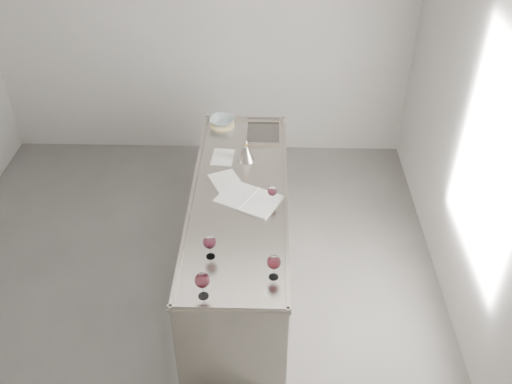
{
  "coord_description": "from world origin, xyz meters",
  "views": [
    {
      "loc": [
        0.73,
        -3.28,
        3.64
      ],
      "look_at": [
        0.64,
        0.23,
        1.02
      ],
      "focal_mm": 40.0,
      "sensor_mm": 36.0,
      "label": 1
    }
  ],
  "objects_px": {
    "counter": "(240,239)",
    "wine_funnel": "(246,154)",
    "wine_glass_left": "(210,243)",
    "wine_glass_middle": "(202,281)",
    "notebook": "(249,199)",
    "wine_glass_right": "(274,263)",
    "wine_glass_small": "(272,192)",
    "ceramic_bowl": "(222,121)"
  },
  "relations": [
    {
      "from": "counter",
      "to": "wine_glass_middle",
      "type": "relative_size",
      "value": 12.53
    },
    {
      "from": "wine_glass_middle",
      "to": "wine_glass_small",
      "type": "bearing_deg",
      "value": 66.22
    },
    {
      "from": "wine_glass_left",
      "to": "wine_funnel",
      "type": "bearing_deg",
      "value": 80.69
    },
    {
      "from": "counter",
      "to": "wine_glass_left",
      "type": "bearing_deg",
      "value": -102.6
    },
    {
      "from": "wine_glass_right",
      "to": "ceramic_bowl",
      "type": "height_order",
      "value": "wine_glass_right"
    },
    {
      "from": "wine_glass_right",
      "to": "wine_glass_small",
      "type": "distance_m",
      "value": 0.8
    },
    {
      "from": "wine_glass_small",
      "to": "notebook",
      "type": "xyz_separation_m",
      "value": [
        -0.18,
        0.04,
        -0.1
      ]
    },
    {
      "from": "ceramic_bowl",
      "to": "wine_glass_small",
      "type": "bearing_deg",
      "value": -68.13
    },
    {
      "from": "notebook",
      "to": "wine_glass_right",
      "type": "bearing_deg",
      "value": -49.47
    },
    {
      "from": "wine_glass_left",
      "to": "wine_glass_right",
      "type": "xyz_separation_m",
      "value": [
        0.43,
        -0.19,
        0.0
      ]
    },
    {
      "from": "counter",
      "to": "wine_funnel",
      "type": "bearing_deg",
      "value": 85.57
    },
    {
      "from": "wine_glass_small",
      "to": "ceramic_bowl",
      "type": "distance_m",
      "value": 1.27
    },
    {
      "from": "wine_glass_left",
      "to": "wine_glass_middle",
      "type": "xyz_separation_m",
      "value": [
        -0.01,
        -0.37,
        0.01
      ]
    },
    {
      "from": "wine_glass_left",
      "to": "wine_glass_right",
      "type": "bearing_deg",
      "value": -23.14
    },
    {
      "from": "wine_glass_small",
      "to": "counter",
      "type": "bearing_deg",
      "value": 159.12
    },
    {
      "from": "wine_glass_middle",
      "to": "wine_glass_right",
      "type": "relative_size",
      "value": 1.06
    },
    {
      "from": "notebook",
      "to": "wine_glass_left",
      "type": "bearing_deg",
      "value": -82.83
    },
    {
      "from": "notebook",
      "to": "wine_glass_middle",
      "type": "bearing_deg",
      "value": -76.48
    },
    {
      "from": "wine_glass_small",
      "to": "wine_funnel",
      "type": "distance_m",
      "value": 0.63
    },
    {
      "from": "wine_glass_right",
      "to": "wine_funnel",
      "type": "distance_m",
      "value": 1.41
    },
    {
      "from": "notebook",
      "to": "wine_funnel",
      "type": "distance_m",
      "value": 0.56
    },
    {
      "from": "wine_glass_middle",
      "to": "notebook",
      "type": "xyz_separation_m",
      "value": [
        0.25,
        1.02,
        -0.13
      ]
    },
    {
      "from": "notebook",
      "to": "wine_glass_small",
      "type": "bearing_deg",
      "value": 16.28
    },
    {
      "from": "wine_glass_left",
      "to": "wine_glass_right",
      "type": "relative_size",
      "value": 0.98
    },
    {
      "from": "wine_glass_right",
      "to": "wine_glass_small",
      "type": "relative_size",
      "value": 1.19
    },
    {
      "from": "counter",
      "to": "notebook",
      "type": "distance_m",
      "value": 0.49
    },
    {
      "from": "wine_glass_middle",
      "to": "ceramic_bowl",
      "type": "xyz_separation_m",
      "value": [
        -0.04,
        2.16,
        -0.09
      ]
    },
    {
      "from": "wine_funnel",
      "to": "notebook",
      "type": "bearing_deg",
      "value": -85.75
    },
    {
      "from": "counter",
      "to": "wine_glass_left",
      "type": "relative_size",
      "value": 13.52
    },
    {
      "from": "wine_glass_small",
      "to": "notebook",
      "type": "height_order",
      "value": "wine_glass_small"
    },
    {
      "from": "wine_glass_right",
      "to": "notebook",
      "type": "relative_size",
      "value": 0.33
    },
    {
      "from": "wine_glass_small",
      "to": "ceramic_bowl",
      "type": "height_order",
      "value": "wine_glass_small"
    },
    {
      "from": "ceramic_bowl",
      "to": "wine_funnel",
      "type": "distance_m",
      "value": 0.64
    },
    {
      "from": "wine_glass_left",
      "to": "wine_funnel",
      "type": "relative_size",
      "value": 0.84
    },
    {
      "from": "counter",
      "to": "notebook",
      "type": "relative_size",
      "value": 4.31
    },
    {
      "from": "wine_glass_left",
      "to": "ceramic_bowl",
      "type": "xyz_separation_m",
      "value": [
        -0.05,
        1.79,
        -0.08
      ]
    },
    {
      "from": "notebook",
      "to": "wine_funnel",
      "type": "xyz_separation_m",
      "value": [
        -0.04,
        0.55,
        0.06
      ]
    },
    {
      "from": "ceramic_bowl",
      "to": "wine_glass_middle",
      "type": "bearing_deg",
      "value": -88.92
    },
    {
      "from": "counter",
      "to": "wine_glass_left",
      "type": "height_order",
      "value": "wine_glass_left"
    },
    {
      "from": "wine_glass_left",
      "to": "wine_glass_middle",
      "type": "bearing_deg",
      "value": -91.81
    },
    {
      "from": "wine_funnel",
      "to": "wine_glass_left",
      "type": "bearing_deg",
      "value": -99.31
    },
    {
      "from": "wine_glass_right",
      "to": "ceramic_bowl",
      "type": "relative_size",
      "value": 0.82
    }
  ]
}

